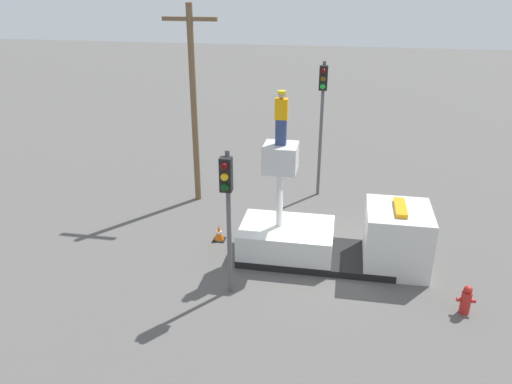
{
  "coord_description": "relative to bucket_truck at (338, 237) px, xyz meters",
  "views": [
    {
      "loc": [
        0.65,
        -15.3,
        9.03
      ],
      "look_at": [
        -1.91,
        -1.23,
        2.89
      ],
      "focal_mm": 35.0,
      "sensor_mm": 36.0,
      "label": 1
    }
  ],
  "objects": [
    {
      "name": "traffic_cone_rear",
      "position": [
        -4.38,
        0.66,
        -0.6
      ],
      "size": [
        0.44,
        0.44,
        0.6
      ],
      "color": "black",
      "rests_on": "ground"
    },
    {
      "name": "ground_plane",
      "position": [
        -0.73,
        0.0,
        -0.88
      ],
      "size": [
        120.0,
        120.0,
        0.0
      ],
      "primitive_type": "plane",
      "color": "#565451"
    },
    {
      "name": "fire_hydrant",
      "position": [
        3.77,
        -2.36,
        -0.44
      ],
      "size": [
        0.53,
        0.29,
        0.92
      ],
      "color": "#B2231E",
      "rests_on": "ground"
    },
    {
      "name": "worker",
      "position": [
        -2.04,
        0.0,
        4.08
      ],
      "size": [
        0.4,
        0.26,
        1.75
      ],
      "color": "navy",
      "rests_on": "bucket_truck"
    },
    {
      "name": "traffic_light_across",
      "position": [
        -1.04,
        5.54,
        3.29
      ],
      "size": [
        0.34,
        0.57,
        5.92
      ],
      "color": "#515156",
      "rests_on": "ground"
    },
    {
      "name": "traffic_light_pole",
      "position": [
        -3.22,
        -2.62,
        2.41
      ],
      "size": [
        0.34,
        0.57,
        4.63
      ],
      "color": "#515156",
      "rests_on": "ground"
    },
    {
      "name": "utility_pole",
      "position": [
        -6.23,
        4.22,
        3.53
      ],
      "size": [
        2.2,
        0.26,
        8.19
      ],
      "color": "brown",
      "rests_on": "ground"
    },
    {
      "name": "bucket_truck",
      "position": [
        0.0,
        0.0,
        0.0
      ],
      "size": [
        6.37,
        2.36,
        4.08
      ],
      "color": "black",
      "rests_on": "ground"
    }
  ]
}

